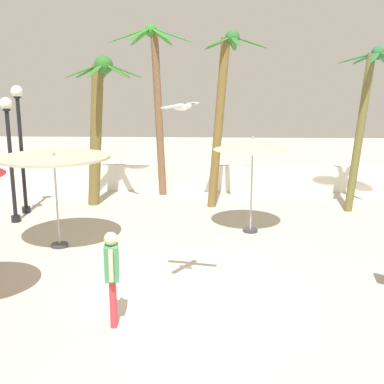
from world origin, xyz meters
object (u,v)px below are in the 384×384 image
(palm_tree_2, at_px, (156,91))
(seagull_2, at_px, (182,106))
(patio_umbrella_0, at_px, (54,161))
(palm_tree_3, at_px, (98,114))
(guest_1, at_px, (112,269))
(palm_tree_0, at_px, (365,110))
(lamp_post_1, at_px, (20,136))
(patio_umbrella_3, at_px, (253,145))
(palm_tree_1, at_px, (222,103))
(lamp_post_0, at_px, (10,147))

(palm_tree_2, distance_m, seagull_2, 9.54)
(patio_umbrella_0, xyz_separation_m, seagull_2, (3.44, -3.38, 1.53))
(palm_tree_3, height_order, guest_1, palm_tree_3)
(patio_umbrella_0, xyz_separation_m, palm_tree_0, (8.86, 3.92, 1.04))
(palm_tree_3, bearing_deg, lamp_post_1, -151.97)
(palm_tree_2, height_order, palm_tree_3, palm_tree_2)
(palm_tree_2, bearing_deg, patio_umbrella_3, -54.92)
(patio_umbrella_0, distance_m, patio_umbrella_3, 5.32)
(palm_tree_1, relative_size, guest_1, 3.37)
(palm_tree_0, distance_m, lamp_post_0, 11.10)
(patio_umbrella_0, bearing_deg, guest_1, -60.76)
(palm_tree_2, height_order, seagull_2, palm_tree_2)
(lamp_post_1, bearing_deg, guest_1, -58.85)
(lamp_post_0, bearing_deg, palm_tree_2, 43.99)
(lamp_post_0, xyz_separation_m, seagull_2, (5.50, -5.57, 1.49))
(patio_umbrella_0, bearing_deg, lamp_post_1, 123.42)
(palm_tree_3, height_order, lamp_post_0, palm_tree_3)
(guest_1, bearing_deg, palm_tree_3, 104.17)
(palm_tree_2, height_order, guest_1, palm_tree_2)
(palm_tree_1, xyz_separation_m, seagull_2, (-0.85, -7.70, 0.29))
(lamp_post_1, bearing_deg, palm_tree_1, 9.48)
(patio_umbrella_3, distance_m, guest_1, 6.39)
(palm_tree_1, bearing_deg, lamp_post_0, -161.51)
(lamp_post_1, bearing_deg, lamp_post_0, -85.69)
(lamp_post_1, bearing_deg, seagull_2, -49.88)
(patio_umbrella_0, distance_m, guest_1, 4.79)
(guest_1, height_order, seagull_2, seagull_2)
(seagull_2, bearing_deg, palm_tree_0, 53.46)
(palm_tree_2, xyz_separation_m, palm_tree_3, (-1.80, -1.59, -0.73))
(palm_tree_3, xyz_separation_m, lamp_post_0, (-2.18, -2.25, -0.82))
(patio_umbrella_3, bearing_deg, palm_tree_2, 125.08)
(lamp_post_0, height_order, guest_1, lamp_post_0)
(patio_umbrella_3, height_order, palm_tree_0, palm_tree_0)
(palm_tree_3, relative_size, guest_1, 2.93)
(palm_tree_2, relative_size, palm_tree_3, 1.22)
(lamp_post_1, bearing_deg, palm_tree_2, 34.52)
(palm_tree_1, bearing_deg, patio_umbrella_0, -134.86)
(lamp_post_1, height_order, seagull_2, lamp_post_1)
(lamp_post_0, bearing_deg, palm_tree_0, 9.03)
(palm_tree_3, bearing_deg, palm_tree_1, -1.76)
(palm_tree_0, bearing_deg, patio_umbrella_3, -147.15)
(palm_tree_0, distance_m, lamp_post_1, 11.05)
(palm_tree_2, bearing_deg, patio_umbrella_0, -107.67)
(palm_tree_0, bearing_deg, lamp_post_1, -176.44)
(lamp_post_0, relative_size, guest_1, 2.19)
(palm_tree_1, bearing_deg, patio_umbrella_3, -73.92)
(palm_tree_0, relative_size, seagull_2, 6.08)
(palm_tree_0, xyz_separation_m, guest_1, (-6.60, -7.96, -2.27))
(patio_umbrella_0, height_order, palm_tree_0, palm_tree_0)
(palm_tree_3, bearing_deg, lamp_post_0, -134.04)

